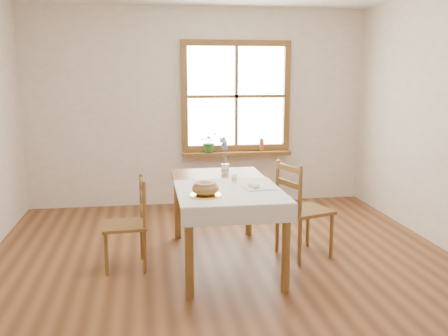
% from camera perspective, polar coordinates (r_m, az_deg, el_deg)
% --- Properties ---
extents(ground, '(5.00, 5.00, 0.00)m').
position_cam_1_polar(ground, '(4.54, 0.59, -11.93)').
color(ground, brown).
rests_on(ground, ground).
extents(room_walls, '(4.60, 5.10, 2.65)m').
position_cam_1_polar(room_walls, '(4.19, 0.64, 10.13)').
color(room_walls, white).
rests_on(room_walls, ground).
extents(window, '(1.46, 0.08, 1.46)m').
position_cam_1_polar(window, '(6.72, 1.39, 8.19)').
color(window, brown).
rests_on(window, ground).
extents(window_sill, '(1.46, 0.20, 0.05)m').
position_cam_1_polar(window_sill, '(6.73, 1.47, 1.68)').
color(window_sill, brown).
rests_on(window_sill, ground).
extents(dining_table, '(0.90, 1.60, 0.75)m').
position_cam_1_polar(dining_table, '(4.62, 0.00, -2.87)').
color(dining_table, brown).
rests_on(dining_table, ground).
extents(table_linen, '(0.91, 0.99, 0.01)m').
position_cam_1_polar(table_linen, '(4.30, 0.62, -2.65)').
color(table_linen, silver).
rests_on(table_linen, dining_table).
extents(chair_left, '(0.44, 0.42, 0.83)m').
position_cam_1_polar(chair_left, '(4.62, -11.37, -6.26)').
color(chair_left, brown).
rests_on(chair_left, ground).
extents(chair_right, '(0.57, 0.56, 0.93)m').
position_cam_1_polar(chair_right, '(4.89, 9.21, -4.62)').
color(chair_right, brown).
rests_on(chair_right, ground).
extents(bread_plate, '(0.33, 0.33, 0.01)m').
position_cam_1_polar(bread_plate, '(4.11, -2.14, -3.13)').
color(bread_plate, white).
rests_on(bread_plate, table_linen).
extents(bread_loaf, '(0.22, 0.22, 0.12)m').
position_cam_1_polar(bread_loaf, '(4.10, -2.15, -2.21)').
color(bread_loaf, '#B0843E').
rests_on(bread_loaf, bread_plate).
extents(egg_napkin, '(0.28, 0.24, 0.01)m').
position_cam_1_polar(egg_napkin, '(4.40, 4.05, -2.24)').
color(egg_napkin, silver).
rests_on(egg_napkin, table_linen).
extents(eggs, '(0.22, 0.20, 0.04)m').
position_cam_1_polar(eggs, '(4.39, 4.06, -1.88)').
color(eggs, white).
rests_on(eggs, egg_napkin).
extents(salt_shaker, '(0.06, 0.06, 0.08)m').
position_cam_1_polar(salt_shaker, '(4.60, 1.13, -1.17)').
color(salt_shaker, white).
rests_on(salt_shaker, table_linen).
extents(pepper_shaker, '(0.06, 0.06, 0.09)m').
position_cam_1_polar(pepper_shaker, '(4.58, 1.18, -1.16)').
color(pepper_shaker, white).
rests_on(pepper_shaker, table_linen).
extents(flower_vase, '(0.09, 0.09, 0.09)m').
position_cam_1_polar(flower_vase, '(5.07, 0.13, -0.12)').
color(flower_vase, white).
rests_on(flower_vase, dining_table).
extents(lavender_bouquet, '(0.14, 0.14, 0.27)m').
position_cam_1_polar(lavender_bouquet, '(5.04, 0.13, 1.87)').
color(lavender_bouquet, '#7A61AC').
rests_on(lavender_bouquet, flower_vase).
extents(potted_plant, '(0.28, 0.31, 0.21)m').
position_cam_1_polar(potted_plant, '(6.65, -1.68, 2.72)').
color(potted_plant, '#306F2C').
rests_on(potted_plant, window_sill).
extents(amber_bottle, '(0.07, 0.07, 0.18)m').
position_cam_1_polar(amber_bottle, '(6.78, 4.31, 2.71)').
color(amber_bottle, '#B56121').
rests_on(amber_bottle, window_sill).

